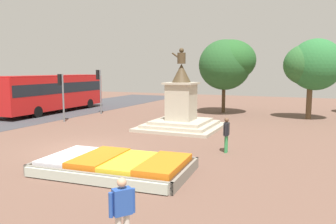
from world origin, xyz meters
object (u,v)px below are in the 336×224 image
(flower_planter, at_px, (115,165))
(traffic_light_far_corner, at_px, (99,83))
(pedestrian_with_handbag, at_px, (122,209))
(city_bus, at_px, (52,91))
(traffic_light_mid_block, at_px, (62,88))
(pedestrian_near_planter, at_px, (226,133))
(statue_monument, at_px, (181,111))

(flower_planter, height_order, traffic_light_far_corner, traffic_light_far_corner)
(traffic_light_far_corner, distance_m, pedestrian_with_handbag, 21.82)
(flower_planter, distance_m, city_bus, 19.08)
(flower_planter, relative_size, traffic_light_mid_block, 1.68)
(traffic_light_mid_block, relative_size, pedestrian_near_planter, 2.15)
(traffic_light_mid_block, relative_size, traffic_light_far_corner, 0.92)
(statue_monument, distance_m, city_bus, 13.69)
(statue_monument, bearing_deg, traffic_light_far_corner, 156.73)
(flower_planter, bearing_deg, pedestrian_near_planter, 56.01)
(flower_planter, distance_m, pedestrian_near_planter, 5.42)
(flower_planter, relative_size, pedestrian_near_planter, 3.61)
(pedestrian_with_handbag, bearing_deg, traffic_light_mid_block, 134.97)
(traffic_light_mid_block, xyz_separation_m, traffic_light_far_corner, (-0.11, 4.69, 0.20))
(flower_planter, xyz_separation_m, city_bus, (-14.39, 12.43, 1.61))
(flower_planter, relative_size, statue_monument, 1.13)
(flower_planter, height_order, statue_monument, statue_monument)
(statue_monument, height_order, city_bus, statue_monument)
(pedestrian_near_planter, bearing_deg, traffic_light_far_corner, 146.11)
(city_bus, xyz_separation_m, pedestrian_with_handbag, (17.35, -16.77, -0.98))
(city_bus, bearing_deg, traffic_light_far_corner, 9.36)
(pedestrian_near_planter, bearing_deg, city_bus, 155.38)
(flower_planter, xyz_separation_m, statue_monument, (-1.06, 9.34, 0.88))
(pedestrian_with_handbag, bearing_deg, traffic_light_far_corner, 126.41)
(flower_planter, height_order, city_bus, city_bus)
(flower_planter, bearing_deg, city_bus, 139.17)
(pedestrian_with_handbag, bearing_deg, city_bus, 135.97)
(traffic_light_far_corner, height_order, pedestrian_with_handbag, traffic_light_far_corner)
(flower_planter, xyz_separation_m, pedestrian_with_handbag, (2.97, -4.34, 0.63))
(statue_monument, xyz_separation_m, pedestrian_near_planter, (4.07, -4.88, -0.23))
(traffic_light_far_corner, bearing_deg, city_bus, -170.64)
(statue_monument, height_order, pedestrian_near_planter, statue_monument)
(city_bus, relative_size, pedestrian_near_planter, 7.25)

